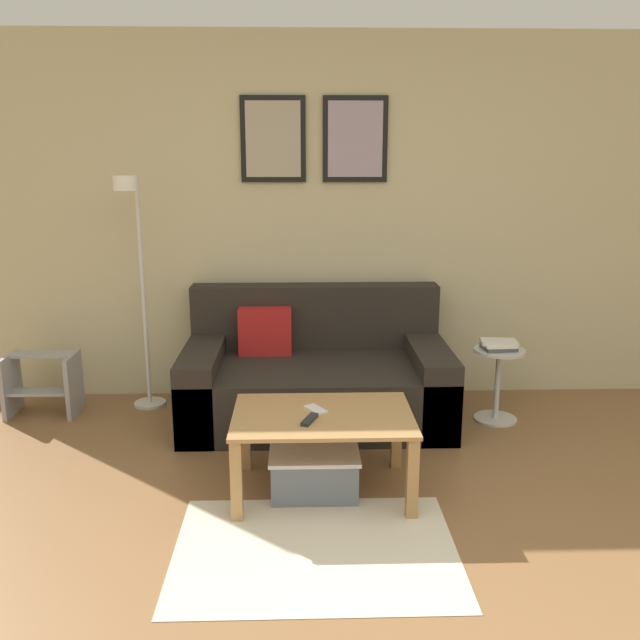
{
  "coord_description": "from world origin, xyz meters",
  "views": [
    {
      "loc": [
        -0.32,
        -1.96,
        1.74
      ],
      "look_at": [
        -0.21,
        1.65,
        0.85
      ],
      "focal_mm": 38.0,
      "sensor_mm": 36.0,
      "label": 1
    }
  ],
  "objects_px": {
    "storage_bin": "(314,469)",
    "side_table": "(498,378)",
    "floor_lamp": "(137,268)",
    "couch": "(315,377)",
    "book_stack": "(499,345)",
    "remote_control": "(310,420)",
    "step_stool": "(42,382)",
    "coffee_table": "(323,428)",
    "cell_phone": "(315,409)"
  },
  "relations": [
    {
      "from": "storage_bin",
      "to": "remote_control",
      "type": "distance_m",
      "value": 0.35
    },
    {
      "from": "side_table",
      "to": "cell_phone",
      "type": "bearing_deg",
      "value": -143.89
    },
    {
      "from": "floor_lamp",
      "to": "side_table",
      "type": "distance_m",
      "value": 2.49
    },
    {
      "from": "storage_bin",
      "to": "cell_phone",
      "type": "xyz_separation_m",
      "value": [
        0.01,
        0.04,
        0.32
      ]
    },
    {
      "from": "remote_control",
      "to": "step_stool",
      "type": "relative_size",
      "value": 0.33
    },
    {
      "from": "side_table",
      "to": "step_stool",
      "type": "distance_m",
      "value": 3.07
    },
    {
      "from": "book_stack",
      "to": "cell_phone",
      "type": "bearing_deg",
      "value": -143.91
    },
    {
      "from": "storage_bin",
      "to": "side_table",
      "type": "bearing_deg",
      "value": 37.11
    },
    {
      "from": "coffee_table",
      "to": "cell_phone",
      "type": "bearing_deg",
      "value": 122.45
    },
    {
      "from": "coffee_table",
      "to": "remote_control",
      "type": "bearing_deg",
      "value": -124.78
    },
    {
      "from": "storage_bin",
      "to": "step_stool",
      "type": "relative_size",
      "value": 1.02
    },
    {
      "from": "floor_lamp",
      "to": "storage_bin",
      "type": "bearing_deg",
      "value": -45.27
    },
    {
      "from": "storage_bin",
      "to": "step_stool",
      "type": "bearing_deg",
      "value": 148.11
    },
    {
      "from": "side_table",
      "to": "book_stack",
      "type": "relative_size",
      "value": 2.02
    },
    {
      "from": "coffee_table",
      "to": "side_table",
      "type": "height_order",
      "value": "side_table"
    },
    {
      "from": "remote_control",
      "to": "cell_phone",
      "type": "xyz_separation_m",
      "value": [
        0.03,
        0.16,
        -0.01
      ]
    },
    {
      "from": "remote_control",
      "to": "floor_lamp",
      "type": "bearing_deg",
      "value": 153.05
    },
    {
      "from": "book_stack",
      "to": "couch",
      "type": "bearing_deg",
      "value": 174.63
    },
    {
      "from": "cell_phone",
      "to": "step_stool",
      "type": "height_order",
      "value": "cell_phone"
    },
    {
      "from": "floor_lamp",
      "to": "cell_phone",
      "type": "height_order",
      "value": "floor_lamp"
    },
    {
      "from": "couch",
      "to": "book_stack",
      "type": "bearing_deg",
      "value": -5.37
    },
    {
      "from": "floor_lamp",
      "to": "couch",
      "type": "bearing_deg",
      "value": -5.43
    },
    {
      "from": "coffee_table",
      "to": "remote_control",
      "type": "relative_size",
      "value": 6.19
    },
    {
      "from": "step_stool",
      "to": "cell_phone",
      "type": "bearing_deg",
      "value": -30.86
    },
    {
      "from": "storage_bin",
      "to": "step_stool",
      "type": "distance_m",
      "value": 2.15
    },
    {
      "from": "storage_bin",
      "to": "remote_control",
      "type": "bearing_deg",
      "value": -101.94
    },
    {
      "from": "couch",
      "to": "side_table",
      "type": "height_order",
      "value": "couch"
    },
    {
      "from": "side_table",
      "to": "book_stack",
      "type": "height_order",
      "value": "book_stack"
    },
    {
      "from": "storage_bin",
      "to": "side_table",
      "type": "xyz_separation_m",
      "value": [
        1.24,
        0.94,
        0.18
      ]
    },
    {
      "from": "coffee_table",
      "to": "book_stack",
      "type": "xyz_separation_m",
      "value": [
        1.18,
        0.95,
        0.17
      ]
    },
    {
      "from": "remote_control",
      "to": "step_stool",
      "type": "bearing_deg",
      "value": 166.88
    },
    {
      "from": "couch",
      "to": "storage_bin",
      "type": "distance_m",
      "value": 1.05
    },
    {
      "from": "floor_lamp",
      "to": "book_stack",
      "type": "bearing_deg",
      "value": -5.4
    },
    {
      "from": "storage_bin",
      "to": "side_table",
      "type": "relative_size",
      "value": 0.95
    },
    {
      "from": "couch",
      "to": "remote_control",
      "type": "relative_size",
      "value": 11.53
    },
    {
      "from": "remote_control",
      "to": "coffee_table",
      "type": "bearing_deg",
      "value": 76.95
    },
    {
      "from": "storage_bin",
      "to": "book_stack",
      "type": "xyz_separation_m",
      "value": [
        1.23,
        0.93,
        0.4
      ]
    },
    {
      "from": "storage_bin",
      "to": "couch",
      "type": "bearing_deg",
      "value": 88.29
    },
    {
      "from": "remote_control",
      "to": "storage_bin",
      "type": "bearing_deg",
      "value": 99.79
    },
    {
      "from": "coffee_table",
      "to": "book_stack",
      "type": "bearing_deg",
      "value": 38.65
    },
    {
      "from": "side_table",
      "to": "step_stool",
      "type": "height_order",
      "value": "side_table"
    },
    {
      "from": "couch",
      "to": "floor_lamp",
      "type": "distance_m",
      "value": 1.39
    },
    {
      "from": "storage_bin",
      "to": "remote_control",
      "type": "relative_size",
      "value": 3.11
    },
    {
      "from": "step_stool",
      "to": "remote_control",
      "type": "bearing_deg",
      "value": -34.85
    },
    {
      "from": "storage_bin",
      "to": "cell_phone",
      "type": "height_order",
      "value": "cell_phone"
    },
    {
      "from": "floor_lamp",
      "to": "book_stack",
      "type": "distance_m",
      "value": 2.43
    },
    {
      "from": "coffee_table",
      "to": "remote_control",
      "type": "xyz_separation_m",
      "value": [
        -0.07,
        -0.1,
        0.09
      ]
    },
    {
      "from": "remote_control",
      "to": "cell_phone",
      "type": "distance_m",
      "value": 0.16
    },
    {
      "from": "floor_lamp",
      "to": "step_stool",
      "type": "distance_m",
      "value": 1.04
    },
    {
      "from": "side_table",
      "to": "step_stool",
      "type": "relative_size",
      "value": 1.08
    }
  ]
}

